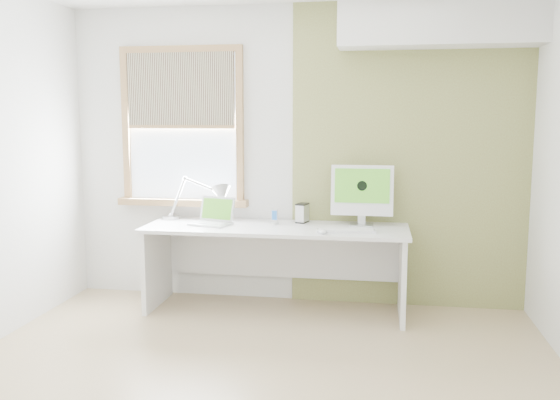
% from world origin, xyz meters
% --- Properties ---
extents(room, '(4.04, 3.54, 2.64)m').
position_xyz_m(room, '(0.00, 0.00, 1.30)').
color(room, tan).
rests_on(room, ground).
extents(accent_wall, '(2.00, 0.02, 2.60)m').
position_xyz_m(accent_wall, '(1.00, 1.74, 1.30)').
color(accent_wall, olive).
rests_on(accent_wall, room).
extents(soffit, '(1.60, 0.40, 0.42)m').
position_xyz_m(soffit, '(1.20, 1.57, 2.40)').
color(soffit, white).
rests_on(soffit, room).
extents(window, '(1.20, 0.14, 1.42)m').
position_xyz_m(window, '(-1.00, 1.71, 1.54)').
color(window, '#A97E4B').
rests_on(window, room).
extents(desk, '(2.20, 0.70, 0.73)m').
position_xyz_m(desk, '(-0.09, 1.44, 0.53)').
color(desk, silver).
rests_on(desk, room).
extents(desk_lamp, '(0.69, 0.28, 0.39)m').
position_xyz_m(desk_lamp, '(-0.70, 1.60, 0.93)').
color(desk_lamp, silver).
rests_on(desk_lamp, desk).
extents(laptop, '(0.38, 0.34, 0.23)m').
position_xyz_m(laptop, '(-0.64, 1.41, 0.79)').
color(laptop, silver).
rests_on(laptop, desk).
extents(phone_dock, '(0.08, 0.08, 0.13)m').
position_xyz_m(phone_dock, '(-0.12, 1.50, 0.77)').
color(phone_dock, silver).
rests_on(phone_dock, desk).
extents(external_drive, '(0.11, 0.15, 0.17)m').
position_xyz_m(external_drive, '(0.10, 1.60, 0.81)').
color(external_drive, silver).
rests_on(external_drive, desk).
extents(imac, '(0.52, 0.17, 0.51)m').
position_xyz_m(imac, '(0.62, 1.56, 1.02)').
color(imac, silver).
rests_on(imac, desk).
extents(keyboard, '(0.48, 0.17, 0.02)m').
position_xyz_m(keyboard, '(0.50, 1.23, 0.74)').
color(keyboard, white).
rests_on(keyboard, desk).
extents(mouse, '(0.07, 0.11, 0.03)m').
position_xyz_m(mouse, '(0.33, 1.13, 0.75)').
color(mouse, white).
rests_on(mouse, desk).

